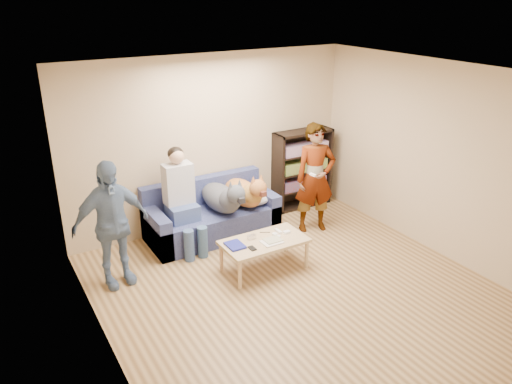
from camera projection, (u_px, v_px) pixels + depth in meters
ground at (307, 298)px, 5.94m from camera, size 5.00×5.00×0.00m
ceiling at (317, 78)px, 4.96m from camera, size 5.00×5.00×0.00m
wall_back at (212, 142)px, 7.44m from camera, size 4.50×0.00×4.50m
wall_left at (105, 249)px, 4.39m from camera, size 0.00×5.00×5.00m
wall_right at (451, 164)px, 6.51m from camera, size 0.00×5.00×5.00m
blanket at (256, 198)px, 7.47m from camera, size 0.47×0.40×0.16m
person_standing_right at (315, 178)px, 7.36m from camera, size 0.69×0.55×1.66m
person_standing_left at (111, 224)px, 5.97m from camera, size 0.98×0.49×1.61m
held_controller at (313, 175)px, 7.05m from camera, size 0.04×0.11×0.03m
notebook_blue at (235, 245)px, 6.27m from camera, size 0.20×0.26×0.03m
papers at (272, 242)px, 6.36m from camera, size 0.26×0.20×0.02m
magazine at (273, 240)px, 6.38m from camera, size 0.22×0.17×0.01m
camera_silver at (252, 237)px, 6.45m from camera, size 0.11×0.06×0.05m
controller_a at (278, 231)px, 6.62m from camera, size 0.04×0.13×0.03m
controller_b at (287, 232)px, 6.60m from camera, size 0.09×0.06×0.03m
headphone_cup_a at (278, 236)px, 6.49m from camera, size 0.07×0.07×0.02m
headphone_cup_b at (275, 234)px, 6.56m from camera, size 0.07×0.07×0.02m
pen_orange at (269, 245)px, 6.28m from camera, size 0.13×0.06×0.01m
pen_black at (265, 232)px, 6.62m from camera, size 0.13×0.08×0.01m
wallet at (252, 248)px, 6.20m from camera, size 0.07×0.12×0.02m
sofa at (211, 217)px, 7.39m from camera, size 1.90×0.85×0.82m
person_seated at (182, 196)px, 6.87m from camera, size 0.40×0.73×1.47m
dog_gray at (223, 198)px, 7.15m from camera, size 0.42×1.26×0.61m
dog_tan at (245, 192)px, 7.35m from camera, size 0.41×1.17×0.60m
coffee_table at (264, 243)px, 6.44m from camera, size 1.10×0.60×0.42m
bookshelf at (302, 167)px, 8.27m from camera, size 1.00×0.34×1.30m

